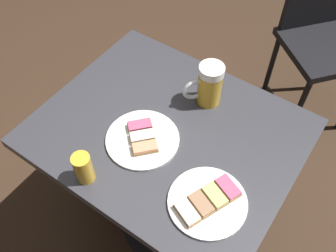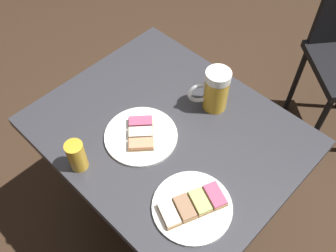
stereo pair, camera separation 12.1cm
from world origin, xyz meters
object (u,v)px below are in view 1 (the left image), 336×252
Objects in this scene: beer_glass_small at (83,168)px; cafe_chair at (322,32)px; plate_near at (208,201)px; plate_far at (143,139)px; beer_mug at (209,85)px.

cafe_chair reaches higher than beer_glass_small.
plate_near is at bearing 41.54° from cafe_chair.
cafe_chair is (0.04, -1.17, -0.18)m from plate_near.
cafe_chair reaches higher than plate_far.
plate_near is 0.96× the size of plate_far.
plate_near is at bearing 121.43° from beer_mug.
beer_mug is at bearing -107.02° from plate_far.
beer_glass_small reaches higher than plate_far.
beer_mug is (0.20, -0.33, 0.07)m from plate_near.
beer_mug reaches higher than plate_near.
beer_mug is at bearing -58.57° from plate_near.
beer_mug is 1.48× the size of beer_glass_small.
beer_glass_small is at bearing 21.58° from plate_near.
plate_far is at bearing 72.98° from beer_mug.
cafe_chair is (-0.30, -1.31, -0.23)m from beer_glass_small.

